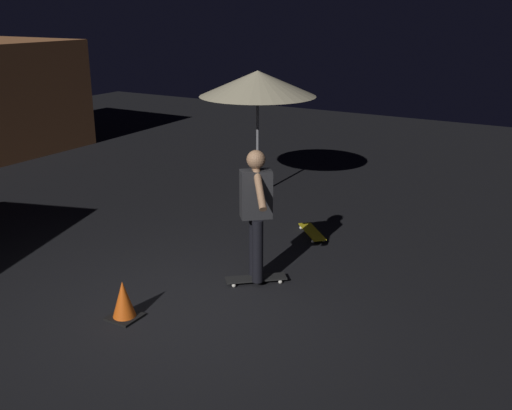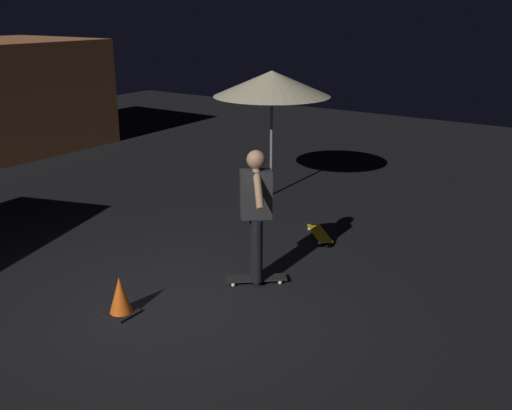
% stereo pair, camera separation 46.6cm
% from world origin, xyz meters
% --- Properties ---
extents(ground_plane, '(28.00, 28.00, 0.00)m').
position_xyz_m(ground_plane, '(0.00, 0.00, 0.00)').
color(ground_plane, black).
extents(patio_umbrella, '(2.10, 2.10, 2.30)m').
position_xyz_m(patio_umbrella, '(4.45, 1.55, 2.07)').
color(patio_umbrella, slate).
rests_on(patio_umbrella, ground_plane).
extents(skateboard_ridden, '(0.66, 0.72, 0.07)m').
position_xyz_m(skateboard_ridden, '(1.19, -0.35, 0.06)').
color(skateboard_ridden, black).
rests_on(skateboard_ridden, ground_plane).
extents(skateboard_spare, '(0.70, 0.69, 0.07)m').
position_xyz_m(skateboard_spare, '(3.07, -0.24, 0.06)').
color(skateboard_spare, gold).
rests_on(skateboard_spare, ground_plane).
extents(skater, '(0.80, 0.71, 1.67)m').
position_xyz_m(skater, '(1.19, -0.35, 1.04)').
color(skater, black).
rests_on(skater, skateboard_ridden).
extents(traffic_cone, '(0.34, 0.34, 0.46)m').
position_xyz_m(traffic_cone, '(-0.37, 0.46, 0.21)').
color(traffic_cone, black).
rests_on(traffic_cone, ground_plane).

